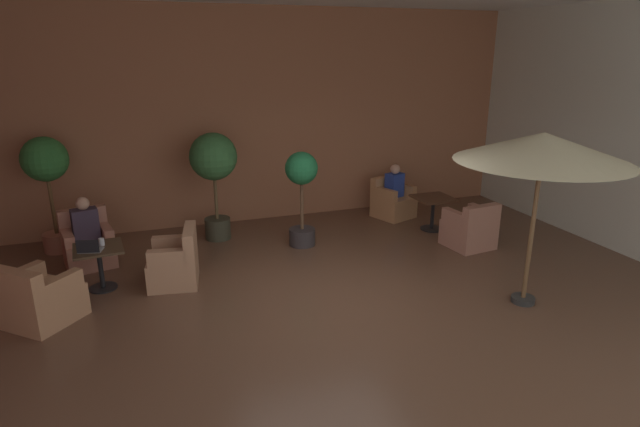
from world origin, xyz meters
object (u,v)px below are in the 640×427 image
(patio_umbrella_tall_red, at_px, (543,148))
(potted_tree_left_corner, at_px, (302,187))
(patron_by_window, at_px, (395,182))
(cafe_table_front_right, at_px, (433,206))
(armchair_front_left_south, at_px, (176,263))
(potted_tree_mid_right, at_px, (214,166))
(cafe_table_front_left, at_px, (99,258))
(armchair_front_right_east, at_px, (470,230))
(armchair_front_left_east, at_px, (38,300))
(potted_tree_mid_left, at_px, (47,172))
(armchair_front_left_north, at_px, (88,246))
(armchair_front_right_north, at_px, (392,202))
(patron_blue_shirt, at_px, (85,221))
(iced_drink_cup, at_px, (102,242))
(open_laptop, at_px, (89,248))

(patio_umbrella_tall_red, bearing_deg, potted_tree_left_corner, 125.28)
(patron_by_window, bearing_deg, cafe_table_front_right, -69.89)
(armchair_front_left_south, bearing_deg, potted_tree_mid_right, 63.28)
(cafe_table_front_left, height_order, potted_tree_mid_right, potted_tree_mid_right)
(armchair_front_right_east, relative_size, patio_umbrella_tall_red, 0.35)
(potted_tree_left_corner, bearing_deg, armchair_front_right_east, -21.49)
(armchair_front_left_east, distance_m, patio_umbrella_tall_red, 6.73)
(cafe_table_front_right, bearing_deg, cafe_table_front_left, -173.18)
(armchair_front_left_east, height_order, cafe_table_front_right, armchair_front_left_east)
(armchair_front_left_east, xyz_separation_m, potted_tree_mid_left, (-0.09, 2.67, 1.10))
(patio_umbrella_tall_red, xyz_separation_m, potted_tree_left_corner, (-2.24, 3.16, -1.09))
(potted_tree_left_corner, bearing_deg, armchair_front_left_north, 175.49)
(armchair_front_right_north, bearing_deg, armchair_front_left_south, -157.64)
(potted_tree_mid_left, relative_size, patron_by_window, 2.94)
(patio_umbrella_tall_red, distance_m, patron_blue_shirt, 6.86)
(armchair_front_right_north, relative_size, potted_tree_mid_right, 0.46)
(armchair_front_left_east, bearing_deg, armchair_front_left_north, 75.63)
(armchair_front_left_north, bearing_deg, potted_tree_mid_right, 14.40)
(armchair_front_right_east, bearing_deg, patron_blue_shirt, 168.10)
(armchair_front_right_east, bearing_deg, armchair_front_right_north, 103.48)
(cafe_table_front_left, bearing_deg, potted_tree_mid_left, 113.04)
(armchair_front_left_north, height_order, potted_tree_mid_left, potted_tree_mid_left)
(potted_tree_mid_right, distance_m, iced_drink_cup, 2.52)
(armchair_front_right_north, bearing_deg, open_laptop, -161.92)
(patio_umbrella_tall_red, bearing_deg, patron_blue_shirt, 149.54)
(patron_by_window, bearing_deg, potted_tree_mid_right, -178.75)
(potted_tree_left_corner, distance_m, open_laptop, 3.55)
(cafe_table_front_left, bearing_deg, patio_umbrella_tall_red, -23.41)
(armchair_front_left_north, height_order, potted_tree_left_corner, potted_tree_left_corner)
(open_laptop, bearing_deg, armchair_front_left_east, -133.67)
(armchair_front_right_north, height_order, iced_drink_cup, armchair_front_right_north)
(potted_tree_mid_right, height_order, iced_drink_cup, potted_tree_mid_right)
(cafe_table_front_right, relative_size, patron_by_window, 1.03)
(cafe_table_front_right, height_order, armchair_front_right_east, armchair_front_right_east)
(armchair_front_right_east, xyz_separation_m, open_laptop, (-6.19, 0.18, 0.38))
(armchair_front_left_south, xyz_separation_m, iced_drink_cup, (-0.99, 0.23, 0.38))
(iced_drink_cup, xyz_separation_m, open_laptop, (-0.15, -0.21, -0.00))
(armchair_front_left_north, relative_size, armchair_front_left_south, 1.05)
(armchair_front_left_east, bearing_deg, patron_blue_shirt, 75.04)
(armchair_front_left_south, xyz_separation_m, open_laptop, (-1.14, 0.01, 0.38))
(patio_umbrella_tall_red, bearing_deg, cafe_table_front_left, 156.59)
(patio_umbrella_tall_red, height_order, patron_blue_shirt, patio_umbrella_tall_red)
(potted_tree_mid_left, xyz_separation_m, iced_drink_cup, (0.85, -1.82, -0.71))
(potted_tree_mid_right, bearing_deg, patio_umbrella_tall_red, -47.84)
(patio_umbrella_tall_red, distance_m, potted_tree_left_corner, 4.03)
(cafe_table_front_right, relative_size, iced_drink_cup, 6.43)
(potted_tree_left_corner, height_order, open_laptop, potted_tree_left_corner)
(cafe_table_front_left, relative_size, iced_drink_cup, 6.62)
(armchair_front_left_north, height_order, patron_blue_shirt, patron_blue_shirt)
(potted_tree_mid_left, xyz_separation_m, patron_by_window, (6.42, -0.20, -0.66))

